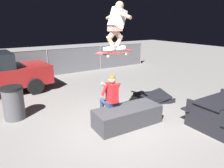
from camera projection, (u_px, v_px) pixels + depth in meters
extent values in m
plane|color=slate|center=(118.00, 126.00, 5.37)|extent=(40.00, 40.00, 0.00)
cube|color=#38383D|center=(127.00, 116.00, 5.39)|extent=(1.81, 0.79, 0.49)
cube|color=#2D3856|center=(112.00, 104.00, 5.43)|extent=(0.32, 0.20, 0.12)
cube|color=red|center=(112.00, 92.00, 5.34)|extent=(0.21, 0.35, 0.50)
sphere|color=tan|center=(112.00, 79.00, 5.23)|extent=(0.20, 0.20, 0.20)
sphere|color=brown|center=(112.00, 79.00, 5.23)|extent=(0.19, 0.19, 0.19)
cylinder|color=red|center=(104.00, 90.00, 5.27)|extent=(0.19, 0.09, 0.29)
cylinder|color=tan|center=(105.00, 85.00, 5.36)|extent=(0.24, 0.08, 0.19)
cylinder|color=red|center=(117.00, 88.00, 5.46)|extent=(0.19, 0.09, 0.29)
cylinder|color=tan|center=(113.00, 84.00, 5.48)|extent=(0.24, 0.08, 0.19)
cylinder|color=#2D3856|center=(105.00, 102.00, 5.55)|extent=(0.15, 0.40, 0.14)
cylinder|color=#2D3856|center=(102.00, 109.00, 5.79)|extent=(0.11, 0.11, 0.45)
cube|color=#2D9E66|center=(101.00, 116.00, 5.90)|extent=(0.11, 0.26, 0.08)
cylinder|color=#2D3856|center=(111.00, 101.00, 5.64)|extent=(0.15, 0.40, 0.14)
cylinder|color=#2D3856|center=(108.00, 108.00, 5.88)|extent=(0.11, 0.11, 0.45)
cube|color=#2D9E66|center=(107.00, 114.00, 5.99)|extent=(0.11, 0.26, 0.08)
cube|color=#B72D2D|center=(115.00, 53.00, 5.05)|extent=(0.82, 0.28, 0.07)
cube|color=#B72D2D|center=(128.00, 50.00, 5.31)|extent=(0.14, 0.21, 0.06)
cube|color=#B72D2D|center=(100.00, 54.00, 4.77)|extent=(0.14, 0.21, 0.05)
cube|color=#99999E|center=(123.00, 53.00, 5.22)|extent=(0.08, 0.17, 0.03)
cylinder|color=white|center=(121.00, 53.00, 5.29)|extent=(0.06, 0.04, 0.05)
cylinder|color=white|center=(126.00, 54.00, 5.16)|extent=(0.06, 0.04, 0.05)
cube|color=#99999E|center=(106.00, 55.00, 4.89)|extent=(0.08, 0.17, 0.03)
cylinder|color=white|center=(103.00, 55.00, 4.96)|extent=(0.06, 0.04, 0.05)
cylinder|color=white|center=(108.00, 56.00, 4.83)|extent=(0.06, 0.04, 0.05)
cube|color=white|center=(120.00, 48.00, 5.12)|extent=(0.27, 0.12, 0.08)
cube|color=white|center=(109.00, 49.00, 4.91)|extent=(0.27, 0.12, 0.08)
cylinder|color=tan|center=(119.00, 41.00, 5.04)|extent=(0.25, 0.12, 0.31)
cylinder|color=#906558|center=(117.00, 33.00, 4.94)|extent=(0.34, 0.16, 0.33)
cylinder|color=tan|center=(111.00, 42.00, 4.89)|extent=(0.25, 0.12, 0.31)
cylinder|color=#906558|center=(113.00, 33.00, 4.88)|extent=(0.34, 0.16, 0.33)
cube|color=#906558|center=(115.00, 29.00, 4.88)|extent=(0.32, 0.23, 0.12)
cube|color=white|center=(118.00, 18.00, 4.86)|extent=(0.47, 0.26, 0.52)
sphere|color=tan|center=(120.00, 6.00, 4.81)|extent=(0.20, 0.20, 0.20)
cylinder|color=tan|center=(112.00, 16.00, 5.02)|extent=(0.12, 0.45, 0.19)
cylinder|color=tan|center=(124.00, 15.00, 4.69)|extent=(0.12, 0.45, 0.19)
cube|color=black|center=(153.00, 99.00, 7.23)|extent=(1.27, 1.28, 0.06)
cube|color=black|center=(153.00, 97.00, 7.22)|extent=(1.23, 1.27, 0.32)
cube|color=black|center=(144.00, 94.00, 7.59)|extent=(0.84, 0.35, 0.15)
cube|color=black|center=(163.00, 101.00, 6.85)|extent=(0.84, 0.35, 0.15)
cube|color=black|center=(204.00, 103.00, 5.77)|extent=(1.70, 0.24, 0.04)
cube|color=black|center=(205.00, 120.00, 4.95)|extent=(0.06, 1.10, 0.72)
cylinder|color=#47474C|center=(14.00, 104.00, 5.69)|extent=(0.55, 0.55, 0.87)
cylinder|color=black|center=(11.00, 88.00, 5.56)|extent=(0.58, 0.58, 0.06)
cylinder|color=slate|center=(48.00, 63.00, 10.19)|extent=(0.05, 0.05, 1.32)
cylinder|color=slate|center=(100.00, 58.00, 11.74)|extent=(0.05, 0.05, 1.32)
cylinder|color=slate|center=(141.00, 54.00, 13.29)|extent=(0.05, 0.05, 1.32)
cylinder|color=slate|center=(47.00, 50.00, 10.00)|extent=(12.00, 0.04, 0.04)
cube|color=#59595E|center=(48.00, 63.00, 10.19)|extent=(12.00, 0.01, 1.32)
cylinder|color=black|center=(24.00, 77.00, 9.03)|extent=(0.61, 0.26, 0.60)
cylinder|color=black|center=(35.00, 86.00, 7.72)|extent=(0.61, 0.26, 0.60)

